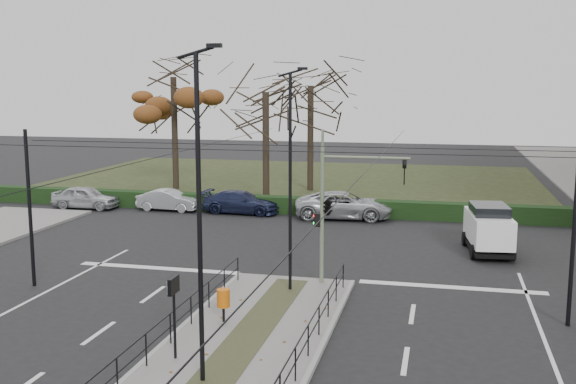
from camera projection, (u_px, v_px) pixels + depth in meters
name	position (u px, v px, depth m)	size (l,w,h in m)	color
ground	(262.00, 323.00, 21.75)	(140.00, 140.00, 0.00)	black
median_island	(239.00, 350.00, 19.34)	(4.40, 15.00, 0.14)	#63605E
park	(295.00, 181.00, 53.87)	(38.00, 26.00, 0.10)	black
hedge	(247.00, 203.00, 40.91)	(38.00, 1.00, 1.00)	black
median_railing	(238.00, 321.00, 19.10)	(4.14, 13.24, 0.92)	black
catenary	(274.00, 210.00, 22.77)	(20.00, 34.00, 6.00)	black
traffic_light	(330.00, 204.00, 25.26)	(3.57, 2.04, 5.24)	slate
litter_bin	(223.00, 299.00, 21.38)	(0.42, 0.42, 1.07)	black
info_panel	(174.00, 295.00, 18.34)	(0.13, 0.60, 2.32)	black
streetlamp_median_near	(200.00, 216.00, 16.53)	(0.70, 0.14, 8.44)	black
streetlamp_median_far	(291.00, 179.00, 24.21)	(0.68, 0.14, 8.09)	black
parked_car_first	(85.00, 197.00, 41.90)	(1.67, 4.16, 1.42)	#AFB1B7
parked_car_second	(169.00, 200.00, 41.25)	(1.36, 3.89, 1.28)	#AFB1B7
parked_car_third	(241.00, 202.00, 40.35)	(1.90, 4.67, 1.36)	#1B213F
parked_car_fourth	(344.00, 205.00, 38.76)	(2.56, 5.55, 1.54)	#AFB1B7
white_van	(488.00, 228.00, 30.77)	(2.26, 4.25, 2.24)	white
rust_tree	(173.00, 77.00, 48.15)	(7.74, 7.74, 10.64)	black
bare_tree_center	(311.00, 93.00, 47.66)	(6.99, 6.99, 9.94)	black
bare_tree_near	(266.00, 100.00, 43.26)	(6.88, 6.88, 9.40)	black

